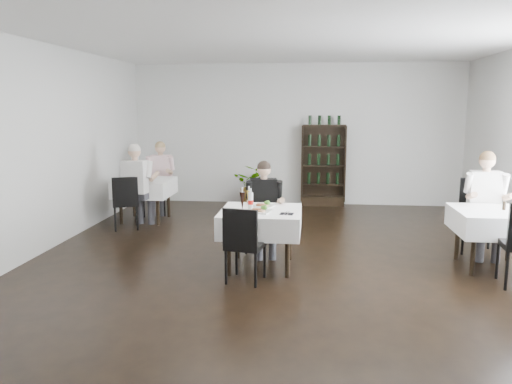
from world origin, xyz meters
The scene contains 22 objects.
room_shell centered at (0.00, 0.00, 1.50)m, with size 9.00×9.00×9.00m.
wine_shelf centered at (0.60, 4.31, 0.85)m, with size 0.90×0.28×1.75m.
main_table centered at (-0.30, 0.00, 0.62)m, with size 1.03×1.03×0.77m.
left_table centered at (-2.70, 2.50, 0.62)m, with size 0.98×0.98×0.77m.
right_table centered at (2.70, 0.30, 0.62)m, with size 0.98×0.98×0.77m.
potted_tree centered at (-0.85, 4.10, 0.44)m, with size 0.80×0.69×0.89m, color #25511B.
main_chair_far centered at (-0.40, 0.82, 0.51)m, with size 0.42×0.42×0.89m.
main_chair_near centered at (-0.45, -0.62, 0.53)m, with size 0.50×0.50×0.93m.
left_chair_far centered at (-2.74, 3.06, 0.55)m, with size 0.58×0.58×0.97m.
left_chair_near centered at (-2.80, 1.78, 0.53)m, with size 0.55×0.55×0.93m.
right_chair_far centered at (2.75, 1.13, 0.60)m, with size 0.55×0.55×1.05m.
diner_main centered at (-0.31, 0.58, 0.78)m, with size 0.55×0.57×1.34m.
diner_left_far centered at (-2.61, 3.18, 0.82)m, with size 0.55×0.55×1.42m.
diner_left_near centered at (-2.64, 1.95, 0.86)m, with size 0.58×0.59×1.47m.
diner_right_far centered at (2.76, 0.83, 0.86)m, with size 0.57×0.58×1.49m.
plate_far centered at (-0.29, 0.21, 0.79)m, with size 0.32×0.32×0.08m.
plate_near centered at (-0.30, -0.14, 0.79)m, with size 0.33×0.33×0.08m.
pilsner_dark centered at (-0.53, -0.07, 0.89)m, with size 0.07×0.07×0.30m.
pilsner_lager centered at (-0.47, 0.09, 0.89)m, with size 0.07×0.07×0.29m.
coke_bottle centered at (-0.44, 0.03, 0.88)m, with size 0.07×0.07×0.28m.
napkin_cutlery centered at (0.04, -0.22, 0.78)m, with size 0.18×0.18×0.02m.
pepper_mill centered at (2.83, 0.35, 0.83)m, with size 0.04×0.04×0.11m, color black.
Camera 1 is at (0.33, -6.28, 2.08)m, focal length 35.00 mm.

